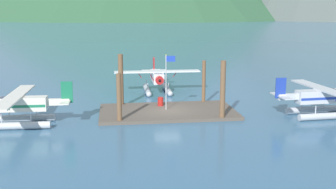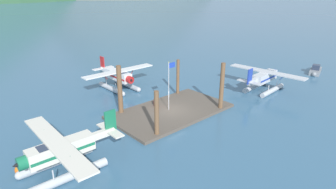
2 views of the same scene
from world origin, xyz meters
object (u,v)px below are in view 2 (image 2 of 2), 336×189
mooring_buoy (21,169)px  seaplane_white_bow_centre (119,78)px  seaplane_cream_port_aft (62,154)px  flagpole (170,80)px  fuel_drum (156,102)px  boat_grey_open_se (315,71)px  seaplane_silver_stbd_aft (265,79)px

mooring_buoy → seaplane_white_bow_centre: seaplane_white_bow_centre is taller
seaplane_white_bow_centre → seaplane_cream_port_aft: same height
seaplane_white_bow_centre → flagpole: bearing=-90.5°
fuel_drum → boat_grey_open_se: 29.26m
seaplane_white_bow_centre → seaplane_cream_port_aft: size_ratio=1.00×
seaplane_white_bow_centre → seaplane_cream_port_aft: bearing=-135.6°
fuel_drum → seaplane_white_bow_centre: seaplane_white_bow_centre is taller
flagpole → fuel_drum: size_ratio=6.23×
flagpole → seaplane_white_bow_centre: size_ratio=0.53×
seaplane_white_bow_centre → boat_grey_open_se: seaplane_white_bow_centre is taller
fuel_drum → mooring_buoy: fuel_drum is taller
flagpole → fuel_drum: 3.51m
boat_grey_open_se → seaplane_silver_stbd_aft: bearing=174.5°
fuel_drum → mooring_buoy: size_ratio=1.01×
flagpole → seaplane_silver_stbd_aft: (14.26, -3.35, -2.17)m
mooring_buoy → seaplane_silver_stbd_aft: seaplane_silver_stbd_aft is taller
fuel_drum → seaplane_silver_stbd_aft: bearing=-19.1°
flagpole → mooring_buoy: 16.31m
seaplane_white_bow_centre → seaplane_silver_stbd_aft: same height
seaplane_white_bow_centre → mooring_buoy: bearing=-144.4°
flagpole → mooring_buoy: flagpole is taller
fuel_drum → mooring_buoy: (-15.45, -2.84, -0.30)m
seaplane_silver_stbd_aft → boat_grey_open_se: seaplane_silver_stbd_aft is taller
mooring_buoy → seaplane_cream_port_aft: size_ratio=0.08×
seaplane_silver_stbd_aft → boat_grey_open_se: bearing=-5.5°
flagpole → seaplane_cream_port_aft: 13.95m
boat_grey_open_se → seaplane_white_bow_centre: bearing=151.7°
fuel_drum → boat_grey_open_se: (28.54, -6.42, -0.25)m
seaplane_white_bow_centre → seaplane_silver_stbd_aft: size_ratio=0.99×
flagpole → fuel_drum: bearing=105.6°
mooring_buoy → seaplane_silver_stbd_aft: size_ratio=0.08×
fuel_drum → mooring_buoy: bearing=-169.6°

